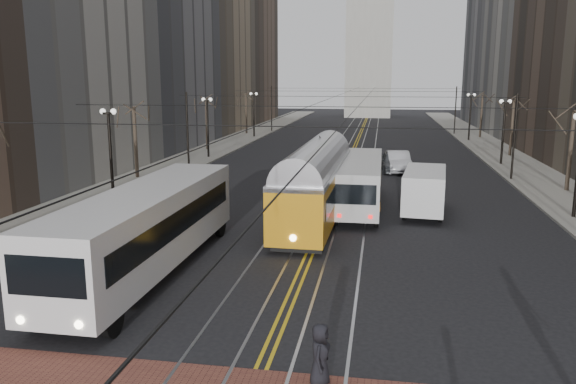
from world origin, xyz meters
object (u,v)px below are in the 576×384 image
(cargo_van, at_px, (424,192))
(sedan_grey, at_px, (393,162))
(pedestrian_a, at_px, (320,355))
(rear_bus, at_px, (360,184))
(streetcar, at_px, (316,189))
(sedan_silver, at_px, (398,162))
(transit_bus, at_px, (148,232))

(cargo_van, distance_m, sedan_grey, 15.10)
(pedestrian_a, bearing_deg, rear_bus, 4.64)
(streetcar, relative_size, sedan_silver, 2.75)
(streetcar, bearing_deg, cargo_van, 20.62)
(transit_bus, bearing_deg, pedestrian_a, -42.98)
(transit_bus, relative_size, streetcar, 0.97)
(streetcar, height_order, rear_bus, streetcar)
(pedestrian_a, bearing_deg, transit_bus, 51.57)
(rear_bus, bearing_deg, streetcar, -125.92)
(streetcar, xyz_separation_m, sedan_silver, (4.93, 17.21, -0.82))
(rear_bus, bearing_deg, pedestrian_a, -90.34)
(cargo_van, bearing_deg, streetcar, -154.59)
(streetcar, relative_size, pedestrian_a, 8.50)
(transit_bus, bearing_deg, rear_bus, 59.45)
(streetcar, xyz_separation_m, cargo_van, (6.03, 2.12, -0.39))
(rear_bus, xyz_separation_m, cargo_van, (3.73, -1.05, -0.19))
(sedan_silver, height_order, pedestrian_a, sedan_silver)
(streetcar, relative_size, sedan_grey, 2.94)
(transit_bus, bearing_deg, sedan_silver, 69.31)
(transit_bus, relative_size, sedan_silver, 2.66)
(sedan_silver, bearing_deg, pedestrian_a, -99.88)
(sedan_silver, distance_m, pedestrian_a, 34.57)
(cargo_van, xyz_separation_m, pedestrian_a, (-3.88, -19.37, -0.44))
(transit_bus, xyz_separation_m, sedan_grey, (10.08, 27.05, -0.89))
(streetcar, relative_size, cargo_van, 2.44)
(rear_bus, height_order, sedan_grey, rear_bus)
(transit_bus, xyz_separation_m, rear_bus, (7.88, 13.09, -0.24))
(streetcar, bearing_deg, transit_bus, -118.10)
(pedestrian_a, bearing_deg, sedan_silver, 0.43)
(transit_bus, xyz_separation_m, pedestrian_a, (7.73, -7.33, -0.86))
(transit_bus, distance_m, sedan_silver, 29.10)
(sedan_grey, bearing_deg, sedan_silver, 4.29)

